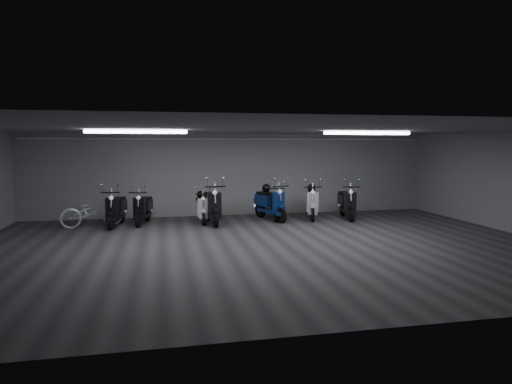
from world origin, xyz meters
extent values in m
cube|color=#363638|center=(0.00, 0.00, -0.01)|extent=(14.00, 10.00, 0.01)
cube|color=gray|center=(0.00, 0.00, 2.80)|extent=(14.00, 10.00, 0.01)
cube|color=#959597|center=(0.00, 5.00, 1.40)|extent=(14.00, 0.01, 2.80)
cube|color=#959597|center=(0.00, -5.00, 1.40)|extent=(14.00, 0.01, 2.80)
cube|color=white|center=(-3.00, 1.00, 2.74)|extent=(2.40, 0.18, 0.08)
cube|color=white|center=(3.00, 1.00, 2.74)|extent=(2.40, 0.18, 0.08)
cylinder|color=white|center=(0.00, 4.92, 2.62)|extent=(13.60, 0.05, 0.05)
imported|color=silver|center=(-4.48, 3.55, 0.57)|extent=(1.86, 1.10, 1.14)
sphere|color=black|center=(-1.24, 3.85, 0.86)|extent=(0.25, 0.25, 0.25)
sphere|color=black|center=(0.89, 3.89, 1.02)|extent=(0.28, 0.28, 0.28)
sphere|color=black|center=(2.44, 3.88, 0.99)|extent=(0.28, 0.28, 0.28)
camera|label=1|loc=(-2.40, -10.26, 2.43)|focal=31.48mm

